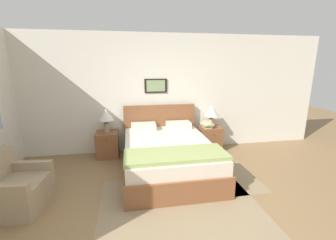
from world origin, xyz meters
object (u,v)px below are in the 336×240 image
(bed, at_px, (168,155))
(nightstand_near_window, at_px, (108,144))
(nightstand_by_door, at_px, (210,138))
(table_lamp_by_door, at_px, (212,112))
(table_lamp_near_window, at_px, (106,116))
(armchair, at_px, (15,189))

(bed, distance_m, nightstand_near_window, 1.45)
(nightstand_by_door, distance_m, table_lamp_by_door, 0.63)
(bed, bearing_deg, nightstand_near_window, 142.81)
(table_lamp_near_window, bearing_deg, nightstand_by_door, 0.02)
(bed, height_order, nightstand_by_door, bed)
(table_lamp_by_door, bearing_deg, nightstand_near_window, 179.98)
(nightstand_near_window, distance_m, nightstand_by_door, 2.31)
(nightstand_near_window, relative_size, table_lamp_near_window, 1.10)
(nightstand_near_window, xyz_separation_m, table_lamp_near_window, (0.00, -0.00, 0.63))
(bed, distance_m, armchair, 2.38)
(armchair, distance_m, nightstand_by_door, 3.78)
(table_lamp_near_window, bearing_deg, table_lamp_by_door, 0.00)
(nightstand_near_window, bearing_deg, bed, -37.19)
(nightstand_by_door, bearing_deg, bed, -142.81)
(table_lamp_near_window, bearing_deg, armchair, -124.62)
(armchair, bearing_deg, table_lamp_by_door, 120.62)
(bed, relative_size, table_lamp_by_door, 4.41)
(nightstand_by_door, height_order, table_lamp_near_window, table_lamp_near_window)
(bed, relative_size, nightstand_near_window, 4.00)
(armchair, height_order, nightstand_near_window, armchair)
(nightstand_near_window, relative_size, nightstand_by_door, 1.00)
(table_lamp_by_door, bearing_deg, armchair, -154.78)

